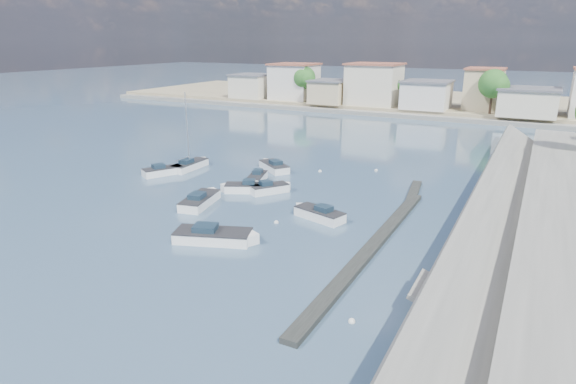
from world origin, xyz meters
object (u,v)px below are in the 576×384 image
object	(u,v)px
motorboat_b	(271,189)
motorboat_h	(217,237)
sailboat	(191,165)
motorboat_e	(165,171)
motorboat_g	(256,179)
motorboat_a	(201,200)
motorboat_d	(243,188)
motorboat_f	(273,167)
motorboat_c	(318,214)

from	to	relation	value
motorboat_b	motorboat_h	distance (m)	12.50
motorboat_h	sailboat	distance (m)	22.00
motorboat_e	motorboat_g	bearing A→B (deg)	10.30
motorboat_a	sailboat	xyz separation A→B (m)	(-8.89, 9.64, 0.04)
motorboat_b	motorboat_d	world-z (taller)	same
motorboat_a	motorboat_f	bearing A→B (deg)	90.68
motorboat_b	motorboat_h	world-z (taller)	same
motorboat_b	motorboat_c	xyz separation A→B (m)	(6.96, -4.38, 0.00)
motorboat_d	motorboat_e	bearing A→B (deg)	173.05
motorboat_a	motorboat_g	xyz separation A→B (m)	(0.88, 8.20, 0.00)
motorboat_c	motorboat_d	xyz separation A→B (m)	(-9.51, 3.27, -0.00)
motorboat_e	motorboat_a	bearing A→B (deg)	-32.48
motorboat_e	motorboat_f	world-z (taller)	same
motorboat_d	motorboat_g	xyz separation A→B (m)	(-0.48, 3.31, 0.00)
motorboat_c	motorboat_e	size ratio (longest dim) A/B	1.07
motorboat_c	motorboat_f	world-z (taller)	same
motorboat_a	motorboat_d	world-z (taller)	same
motorboat_g	sailboat	xyz separation A→B (m)	(-9.77, 1.45, 0.04)
motorboat_b	sailboat	world-z (taller)	sailboat
motorboat_b	motorboat_f	xyz separation A→B (m)	(-4.07, 7.62, 0.00)
motorboat_e	motorboat_f	distance (m)	12.15
motorboat_d	motorboat_h	xyz separation A→B (m)	(4.94, -11.16, 0.00)
motorboat_b	motorboat_f	size ratio (longest dim) A/B	0.81
motorboat_f	motorboat_g	bearing A→B (deg)	-79.13
motorboat_b	motorboat_f	world-z (taller)	same
motorboat_h	motorboat_a	bearing A→B (deg)	135.09
motorboat_f	motorboat_g	world-z (taller)	same
motorboat_h	sailboat	size ratio (longest dim) A/B	0.70
motorboat_c	motorboat_d	size ratio (longest dim) A/B	1.14
motorboat_g	sailboat	bearing A→B (deg)	171.58
motorboat_a	motorboat_h	bearing A→B (deg)	-44.91
motorboat_g	motorboat_f	bearing A→B (deg)	100.87
motorboat_d	motorboat_g	world-z (taller)	same
motorboat_c	motorboat_f	bearing A→B (deg)	132.59
motorboat_e	motorboat_h	world-z (taller)	same
motorboat_c	motorboat_e	world-z (taller)	same
motorboat_c	motorboat_g	bearing A→B (deg)	146.62
motorboat_h	motorboat_d	bearing A→B (deg)	113.86
motorboat_b	sailboat	xyz separation A→B (m)	(-12.80, 3.65, 0.05)
motorboat_c	sailboat	size ratio (longest dim) A/B	0.55
motorboat_e	motorboat_h	size ratio (longest dim) A/B	0.73
motorboat_b	motorboat_c	bearing A→B (deg)	-32.20
motorboat_e	motorboat_g	xyz separation A→B (m)	(10.70, 1.95, 0.00)
motorboat_e	sailboat	bearing A→B (deg)	74.63
motorboat_c	motorboat_f	size ratio (longest dim) A/B	1.02
motorboat_b	motorboat_g	xyz separation A→B (m)	(-3.03, 2.20, 0.00)
motorboat_a	motorboat_c	size ratio (longest dim) A/B	1.15
motorboat_e	motorboat_f	bearing A→B (deg)	37.30
motorboat_e	motorboat_h	distance (m)	20.41
motorboat_f	motorboat_d	bearing A→B (deg)	-80.15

